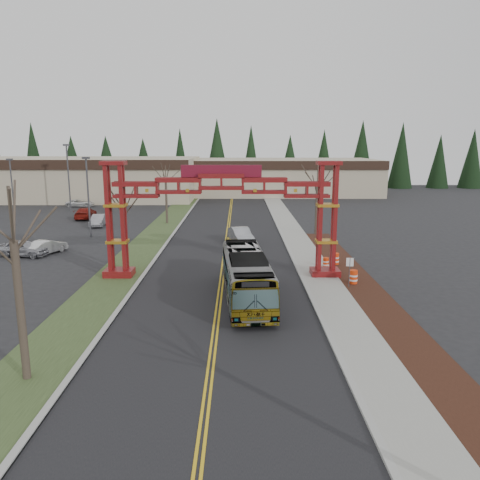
{
  "coord_description": "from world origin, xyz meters",
  "views": [
    {
      "loc": [
        1.31,
        -17.06,
        10.17
      ],
      "look_at": [
        1.38,
        15.18,
        3.49
      ],
      "focal_mm": 35.0,
      "sensor_mm": 36.0,
      "label": 1
    }
  ],
  "objects_px": {
    "transit_bus": "(246,276)",
    "bare_tree_median_mid": "(122,206)",
    "gateway_arch": "(222,200)",
    "parked_car_far_a": "(99,220)",
    "street_sign": "(350,267)",
    "parked_car_mid_a": "(85,213)",
    "silver_sedan": "(241,236)",
    "barrel_north": "(335,259)",
    "parked_car_near_a": "(23,248)",
    "bare_tree_median_far": "(166,181)",
    "retail_building_east": "(281,176)",
    "barrel_mid": "(326,263)",
    "light_pole_far": "(68,173)",
    "bare_tree_median_near": "(14,242)",
    "light_pole_near": "(88,191)",
    "parked_car_near_b": "(47,247)",
    "barrel_south": "(353,278)",
    "light_pole_mid": "(12,186)",
    "bare_tree_right_far": "(317,186)",
    "retail_building_west": "(74,178)",
    "parked_car_far_b": "(80,203)"
  },
  "relations": [
    {
      "from": "transit_bus",
      "to": "bare_tree_right_far",
      "type": "xyz_separation_m",
      "value": [
        8.2,
        22.06,
        3.92
      ]
    },
    {
      "from": "gateway_arch",
      "to": "barrel_north",
      "type": "xyz_separation_m",
      "value": [
        9.5,
        3.34,
        -5.45
      ]
    },
    {
      "from": "parked_car_near_b",
      "to": "light_pole_near",
      "type": "relative_size",
      "value": 0.47
    },
    {
      "from": "parked_car_near_b",
      "to": "barrel_mid",
      "type": "height_order",
      "value": "parked_car_near_b"
    },
    {
      "from": "bare_tree_median_mid",
      "to": "street_sign",
      "type": "distance_m",
      "value": 18.24
    },
    {
      "from": "bare_tree_median_mid",
      "to": "light_pole_mid",
      "type": "height_order",
      "value": "light_pole_mid"
    },
    {
      "from": "bare_tree_median_near",
      "to": "light_pole_mid",
      "type": "relative_size",
      "value": 1.02
    },
    {
      "from": "street_sign",
      "to": "bare_tree_median_far",
      "type": "bearing_deg",
      "value": 121.83
    },
    {
      "from": "retail_building_west",
      "to": "parked_car_mid_a",
      "type": "distance_m",
      "value": 27.48
    },
    {
      "from": "parked_car_mid_a",
      "to": "transit_bus",
      "type": "bearing_deg",
      "value": 117.42
    },
    {
      "from": "transit_bus",
      "to": "silver_sedan",
      "type": "xyz_separation_m",
      "value": [
        -0.3,
        17.63,
        -0.76
      ]
    },
    {
      "from": "parked_car_far_b",
      "to": "parked_car_near_a",
      "type": "bearing_deg",
      "value": -170.28
    },
    {
      "from": "parked_car_far_a",
      "to": "retail_building_west",
      "type": "bearing_deg",
      "value": 108.93
    },
    {
      "from": "gateway_arch",
      "to": "parked_car_far_a",
      "type": "height_order",
      "value": "gateway_arch"
    },
    {
      "from": "light_pole_far",
      "to": "bare_tree_median_near",
      "type": "bearing_deg",
      "value": -72.5
    },
    {
      "from": "parked_car_far_b",
      "to": "light_pole_mid",
      "type": "xyz_separation_m",
      "value": [
        -2.89,
        -16.43,
        4.19
      ]
    },
    {
      "from": "light_pole_near",
      "to": "transit_bus",
      "type": "bearing_deg",
      "value": -51.24
    },
    {
      "from": "parked_car_mid_a",
      "to": "parked_car_far_a",
      "type": "distance_m",
      "value": 6.8
    },
    {
      "from": "silver_sedan",
      "to": "barrel_north",
      "type": "relative_size",
      "value": 4.66
    },
    {
      "from": "parked_car_near_a",
      "to": "bare_tree_median_mid",
      "type": "relative_size",
      "value": 0.61
    },
    {
      "from": "gateway_arch",
      "to": "bare_tree_median_near",
      "type": "distance_m",
      "value": 18.05
    },
    {
      "from": "parked_car_far_a",
      "to": "light_pole_near",
      "type": "height_order",
      "value": "light_pole_near"
    },
    {
      "from": "bare_tree_right_far",
      "to": "barrel_north",
      "type": "relative_size",
      "value": 7.24
    },
    {
      "from": "parked_car_far_a",
      "to": "bare_tree_median_mid",
      "type": "xyz_separation_m",
      "value": [
        8.29,
        -20.85,
        4.54
      ]
    },
    {
      "from": "retail_building_east",
      "to": "light_pole_far",
      "type": "bearing_deg",
      "value": -143.47
    },
    {
      "from": "light_pole_near",
      "to": "light_pole_far",
      "type": "relative_size",
      "value": 0.87
    },
    {
      "from": "parked_car_near_a",
      "to": "bare_tree_median_far",
      "type": "xyz_separation_m",
      "value": [
        10.43,
        18.01,
        4.7
      ]
    },
    {
      "from": "retail_building_east",
      "to": "barrel_south",
      "type": "relative_size",
      "value": 34.18
    },
    {
      "from": "retail_building_east",
      "to": "bare_tree_right_far",
      "type": "height_order",
      "value": "bare_tree_right_far"
    },
    {
      "from": "parked_car_far_a",
      "to": "street_sign",
      "type": "bearing_deg",
      "value": -50.18
    },
    {
      "from": "parked_car_mid_a",
      "to": "barrel_south",
      "type": "relative_size",
      "value": 4.79
    },
    {
      "from": "retail_building_east",
      "to": "barrel_mid",
      "type": "relative_size",
      "value": 41.8
    },
    {
      "from": "transit_bus",
      "to": "bare_tree_median_mid",
      "type": "distance_m",
      "value": 12.75
    },
    {
      "from": "parked_car_mid_a",
      "to": "barrel_south",
      "type": "bearing_deg",
      "value": 128.67
    },
    {
      "from": "parked_car_far_b",
      "to": "light_pole_near",
      "type": "relative_size",
      "value": 0.51
    },
    {
      "from": "retail_building_east",
      "to": "bare_tree_right_far",
      "type": "xyz_separation_m",
      "value": [
        0.0,
        -45.23,
        1.99
      ]
    },
    {
      "from": "bare_tree_median_mid",
      "to": "parked_car_far_a",
      "type": "bearing_deg",
      "value": 111.69
    },
    {
      "from": "silver_sedan",
      "to": "light_pole_far",
      "type": "bearing_deg",
      "value": 123.17
    },
    {
      "from": "gateway_arch",
      "to": "parked_car_near_a",
      "type": "xyz_separation_m",
      "value": [
        -18.43,
        6.67,
        -5.22
      ]
    },
    {
      "from": "silver_sedan",
      "to": "bare_tree_right_far",
      "type": "bearing_deg",
      "value": 13.43
    },
    {
      "from": "gateway_arch",
      "to": "transit_bus",
      "type": "distance_m",
      "value": 7.15
    },
    {
      "from": "retail_building_east",
      "to": "light_pole_near",
      "type": "height_order",
      "value": "light_pole_near"
    },
    {
      "from": "light_pole_mid",
      "to": "street_sign",
      "type": "distance_m",
      "value": 45.94
    },
    {
      "from": "light_pole_far",
      "to": "barrel_mid",
      "type": "bearing_deg",
      "value": -45.74
    },
    {
      "from": "barrel_north",
      "to": "parked_car_near_b",
      "type": "bearing_deg",
      "value": 170.55
    },
    {
      "from": "bare_tree_median_mid",
      "to": "street_sign",
      "type": "relative_size",
      "value": 3.32
    },
    {
      "from": "bare_tree_median_far",
      "to": "barrel_north",
      "type": "relative_size",
      "value": 6.9
    },
    {
      "from": "barrel_south",
      "to": "silver_sedan",
      "type": "bearing_deg",
      "value": 119.41
    },
    {
      "from": "silver_sedan",
      "to": "bare_tree_median_mid",
      "type": "height_order",
      "value": "bare_tree_median_mid"
    },
    {
      "from": "retail_building_west",
      "to": "light_pole_far",
      "type": "xyz_separation_m",
      "value": [
        5.44,
        -17.61,
        2.06
      ]
    }
  ]
}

